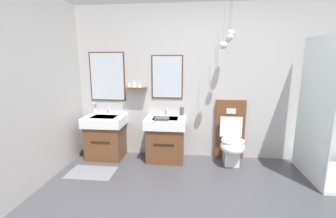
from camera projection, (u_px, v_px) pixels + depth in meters
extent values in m
cube|color=#B7B5B2|center=(212.00, 83.00, 3.79)|extent=(4.78, 0.12, 2.52)
cube|color=#4C301E|center=(107.00, 77.00, 3.89)|extent=(0.61, 0.02, 0.83)
cube|color=silver|center=(107.00, 77.00, 3.88)|extent=(0.57, 0.01, 0.79)
cube|color=#4C301E|center=(167.00, 77.00, 3.78)|extent=(0.52, 0.02, 0.72)
cube|color=silver|center=(167.00, 77.00, 3.77)|extent=(0.48, 0.01, 0.68)
cube|color=brown|center=(136.00, 88.00, 3.80)|extent=(0.36, 0.14, 0.02)
cone|color=silver|center=(129.00, 85.00, 3.81)|extent=(0.06, 0.06, 0.08)
cone|color=white|center=(134.00, 84.00, 3.78)|extent=(0.08, 0.08, 0.11)
cone|color=white|center=(140.00, 85.00, 3.78)|extent=(0.07, 0.07, 0.07)
cylinder|color=gray|center=(231.00, 14.00, 3.15)|extent=(0.01, 0.01, 0.51)
sphere|color=silver|center=(230.00, 37.00, 3.22)|extent=(0.09, 0.09, 0.09)
cylinder|color=gray|center=(224.00, 17.00, 3.08)|extent=(0.01, 0.01, 0.63)
sphere|color=silver|center=(223.00, 45.00, 3.15)|extent=(0.11, 0.11, 0.11)
cylinder|color=gray|center=(232.00, 13.00, 3.23)|extent=(0.01, 0.01, 0.45)
sphere|color=silver|center=(231.00, 33.00, 3.29)|extent=(0.11, 0.11, 0.11)
cylinder|color=gray|center=(229.00, 17.00, 3.32)|extent=(0.01, 0.01, 0.54)
sphere|color=silver|center=(228.00, 40.00, 3.39)|extent=(0.08, 0.08, 0.08)
cube|color=slate|center=(92.00, 173.00, 3.36)|extent=(0.68, 0.44, 0.01)
cube|color=brown|center=(106.00, 141.00, 3.90)|extent=(0.59, 0.48, 0.56)
cube|color=black|center=(100.00, 142.00, 3.65)|extent=(0.32, 0.01, 0.02)
cube|color=white|center=(105.00, 121.00, 3.83)|extent=(0.65, 0.53, 0.16)
cube|color=silver|center=(104.00, 117.00, 3.78)|extent=(0.41, 0.29, 0.03)
cylinder|color=silver|center=(109.00, 110.00, 4.01)|extent=(0.03, 0.03, 0.11)
cylinder|color=silver|center=(108.00, 108.00, 3.94)|extent=(0.02, 0.11, 0.02)
cube|color=brown|center=(166.00, 143.00, 3.79)|extent=(0.59, 0.48, 0.56)
cube|color=black|center=(164.00, 145.00, 3.54)|extent=(0.32, 0.01, 0.02)
cube|color=white|center=(166.00, 122.00, 3.72)|extent=(0.65, 0.53, 0.16)
cube|color=silver|center=(165.00, 119.00, 3.67)|extent=(0.41, 0.29, 0.03)
cylinder|color=silver|center=(167.00, 112.00, 3.90)|extent=(0.03, 0.03, 0.11)
cylinder|color=silver|center=(167.00, 110.00, 3.83)|extent=(0.02, 0.11, 0.02)
cube|color=brown|center=(230.00, 129.00, 3.84)|extent=(0.48, 0.10, 1.00)
cube|color=silver|center=(231.00, 111.00, 3.72)|extent=(0.15, 0.01, 0.09)
cube|color=white|center=(231.00, 154.00, 3.64)|extent=(0.22, 0.30, 0.34)
ellipsoid|color=white|center=(232.00, 147.00, 3.53)|extent=(0.37, 0.46, 0.24)
torus|color=white|center=(233.00, 141.00, 3.52)|extent=(0.35, 0.35, 0.04)
cube|color=white|center=(231.00, 127.00, 3.70)|extent=(0.35, 0.03, 0.33)
cylinder|color=silver|center=(95.00, 111.00, 4.01)|extent=(0.07, 0.07, 0.09)
cylinder|color=#2D84DB|center=(96.00, 108.00, 3.99)|extent=(0.04, 0.02, 0.16)
cube|color=white|center=(96.00, 103.00, 3.97)|extent=(0.02, 0.02, 0.03)
cylinder|color=#2D84DB|center=(95.00, 108.00, 4.01)|extent=(0.02, 0.02, 0.16)
cube|color=white|center=(95.00, 103.00, 3.99)|extent=(0.01, 0.02, 0.03)
cylinder|color=yellow|center=(94.00, 108.00, 3.99)|extent=(0.03, 0.02, 0.17)
cube|color=white|center=(93.00, 103.00, 3.97)|extent=(0.02, 0.02, 0.03)
cylinder|color=purple|center=(94.00, 108.00, 3.98)|extent=(0.03, 0.04, 0.17)
cube|color=white|center=(95.00, 103.00, 3.95)|extent=(0.02, 0.02, 0.03)
cylinder|color=#4C4C51|center=(182.00, 111.00, 3.85)|extent=(0.06, 0.06, 0.14)
cylinder|color=silver|center=(182.00, 106.00, 3.83)|extent=(0.02, 0.02, 0.04)
cube|color=#47474C|center=(162.00, 119.00, 3.54)|extent=(0.22, 0.16, 0.04)
cube|color=silver|center=(315.00, 108.00, 3.05)|extent=(0.02, 0.93, 1.90)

